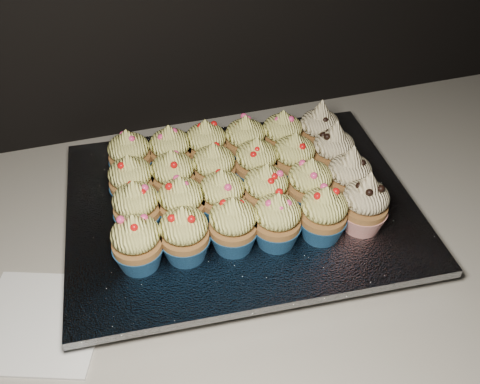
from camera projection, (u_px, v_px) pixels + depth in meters
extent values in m
cube|color=beige|center=(92.00, 275.00, 0.73)|extent=(2.44, 0.64, 0.04)
cube|color=white|center=(41.00, 322.00, 0.65)|extent=(0.19, 0.19, 0.00)
cube|color=black|center=(240.00, 212.00, 0.78)|extent=(0.47, 0.37, 0.02)
cube|color=silver|center=(240.00, 204.00, 0.77)|extent=(0.51, 0.41, 0.01)
cone|color=#1C4F83|center=(139.00, 256.00, 0.66)|extent=(0.06, 0.06, 0.03)
ellipsoid|color=#FFF880|center=(135.00, 234.00, 0.64)|extent=(0.06, 0.06, 0.04)
cone|color=#FFF880|center=(133.00, 220.00, 0.62)|extent=(0.03, 0.03, 0.02)
cone|color=#1C4F83|center=(186.00, 247.00, 0.67)|extent=(0.06, 0.06, 0.03)
ellipsoid|color=#FFF880|center=(184.00, 226.00, 0.65)|extent=(0.06, 0.06, 0.04)
cone|color=#FFF880|center=(182.00, 212.00, 0.63)|extent=(0.03, 0.03, 0.02)
cone|color=#1C4F83|center=(233.00, 238.00, 0.69)|extent=(0.06, 0.06, 0.03)
ellipsoid|color=#FFF880|center=(233.00, 216.00, 0.66)|extent=(0.06, 0.06, 0.04)
cone|color=#FFF880|center=(233.00, 203.00, 0.65)|extent=(0.03, 0.03, 0.02)
cone|color=#1C4F83|center=(276.00, 233.00, 0.69)|extent=(0.06, 0.06, 0.03)
ellipsoid|color=#FFF880|center=(277.00, 212.00, 0.67)|extent=(0.06, 0.06, 0.04)
cone|color=#FFF880|center=(278.00, 198.00, 0.65)|extent=(0.03, 0.03, 0.02)
cone|color=#1C4F83|center=(321.00, 227.00, 0.70)|extent=(0.06, 0.06, 0.03)
ellipsoid|color=#FFF880|center=(324.00, 206.00, 0.68)|extent=(0.06, 0.06, 0.04)
cone|color=#FFF880|center=(326.00, 192.00, 0.66)|extent=(0.03, 0.03, 0.02)
cone|color=#B02118|center=(362.00, 218.00, 0.71)|extent=(0.06, 0.06, 0.03)
ellipsoid|color=beige|center=(366.00, 197.00, 0.69)|extent=(0.06, 0.06, 0.04)
cone|color=beige|center=(370.00, 180.00, 0.67)|extent=(0.03, 0.03, 0.03)
cone|color=#1C4F83|center=(139.00, 221.00, 0.71)|extent=(0.06, 0.06, 0.03)
ellipsoid|color=#FFF880|center=(135.00, 200.00, 0.69)|extent=(0.06, 0.06, 0.04)
cone|color=#FFF880|center=(133.00, 186.00, 0.67)|extent=(0.03, 0.03, 0.02)
cone|color=#1C4F83|center=(183.00, 216.00, 0.72)|extent=(0.06, 0.06, 0.03)
ellipsoid|color=#FFF880|center=(181.00, 195.00, 0.69)|extent=(0.06, 0.06, 0.04)
cone|color=#FFF880|center=(180.00, 182.00, 0.68)|extent=(0.03, 0.03, 0.02)
cone|color=#1C4F83|center=(223.00, 209.00, 0.73)|extent=(0.06, 0.06, 0.03)
ellipsoid|color=#FFF880|center=(222.00, 188.00, 0.70)|extent=(0.06, 0.06, 0.04)
cone|color=#FFF880|center=(222.00, 175.00, 0.69)|extent=(0.03, 0.03, 0.02)
cone|color=#1C4F83|center=(265.00, 204.00, 0.74)|extent=(0.06, 0.06, 0.03)
ellipsoid|color=#FFF880|center=(266.00, 183.00, 0.71)|extent=(0.06, 0.06, 0.04)
cone|color=#FFF880|center=(267.00, 169.00, 0.70)|extent=(0.03, 0.03, 0.02)
cone|color=#1C4F83|center=(308.00, 198.00, 0.75)|extent=(0.06, 0.06, 0.03)
ellipsoid|color=#FFF880|center=(310.00, 177.00, 0.72)|extent=(0.06, 0.06, 0.04)
cone|color=#FFF880|center=(312.00, 163.00, 0.71)|extent=(0.03, 0.03, 0.02)
cone|color=#B02118|center=(346.00, 191.00, 0.76)|extent=(0.06, 0.06, 0.03)
ellipsoid|color=beige|center=(350.00, 170.00, 0.73)|extent=(0.06, 0.06, 0.04)
cone|color=beige|center=(353.00, 154.00, 0.71)|extent=(0.03, 0.03, 0.03)
cone|color=#1C4F83|center=(134.00, 194.00, 0.75)|extent=(0.06, 0.06, 0.03)
ellipsoid|color=#FFF880|center=(130.00, 173.00, 0.73)|extent=(0.06, 0.06, 0.04)
cone|color=#FFF880|center=(128.00, 160.00, 0.71)|extent=(0.03, 0.03, 0.02)
cone|color=#1C4F83|center=(175.00, 189.00, 0.76)|extent=(0.06, 0.06, 0.03)
ellipsoid|color=#FFF880|center=(172.00, 168.00, 0.73)|extent=(0.06, 0.06, 0.04)
cone|color=#FFF880|center=(171.00, 155.00, 0.72)|extent=(0.03, 0.03, 0.02)
cone|color=#1C4F83|center=(215.00, 182.00, 0.77)|extent=(0.06, 0.06, 0.03)
ellipsoid|color=#FFF880|center=(214.00, 161.00, 0.75)|extent=(0.06, 0.06, 0.04)
cone|color=#FFF880|center=(213.00, 148.00, 0.73)|extent=(0.03, 0.03, 0.02)
cone|color=#1C4F83|center=(256.00, 176.00, 0.78)|extent=(0.06, 0.06, 0.03)
ellipsoid|color=#FFF880|center=(256.00, 155.00, 0.76)|extent=(0.06, 0.06, 0.04)
cone|color=#FFF880|center=(257.00, 142.00, 0.74)|extent=(0.03, 0.03, 0.02)
cone|color=#1C4F83|center=(293.00, 171.00, 0.79)|extent=(0.06, 0.06, 0.03)
ellipsoid|color=#FFF880|center=(294.00, 151.00, 0.77)|extent=(0.06, 0.06, 0.04)
cone|color=#FFF880|center=(295.00, 137.00, 0.75)|extent=(0.03, 0.03, 0.02)
cone|color=#B02118|center=(331.00, 165.00, 0.80)|extent=(0.06, 0.06, 0.03)
ellipsoid|color=beige|center=(334.00, 145.00, 0.78)|extent=(0.06, 0.06, 0.04)
cone|color=beige|center=(336.00, 129.00, 0.76)|extent=(0.03, 0.03, 0.03)
cone|color=#1C4F83|center=(132.00, 168.00, 0.80)|extent=(0.06, 0.06, 0.03)
ellipsoid|color=#FFF880|center=(128.00, 148.00, 0.77)|extent=(0.06, 0.06, 0.04)
cone|color=#FFF880|center=(126.00, 135.00, 0.76)|extent=(0.03, 0.03, 0.02)
cone|color=#1C4F83|center=(172.00, 164.00, 0.80)|extent=(0.06, 0.06, 0.03)
ellipsoid|color=#FFF880|center=(170.00, 143.00, 0.78)|extent=(0.06, 0.06, 0.04)
cone|color=#FFF880|center=(168.00, 130.00, 0.76)|extent=(0.03, 0.03, 0.02)
cone|color=#1C4F83|center=(207.00, 158.00, 0.82)|extent=(0.06, 0.06, 0.03)
ellipsoid|color=#FFF880|center=(206.00, 138.00, 0.79)|extent=(0.06, 0.06, 0.04)
cone|color=#FFF880|center=(205.00, 125.00, 0.78)|extent=(0.03, 0.03, 0.02)
cone|color=#1C4F83|center=(245.00, 154.00, 0.82)|extent=(0.06, 0.06, 0.03)
ellipsoid|color=#FFF880|center=(245.00, 133.00, 0.80)|extent=(0.06, 0.06, 0.04)
cone|color=#FFF880|center=(245.00, 120.00, 0.78)|extent=(0.03, 0.03, 0.02)
cone|color=#1C4F83|center=(281.00, 148.00, 0.83)|extent=(0.06, 0.06, 0.03)
ellipsoid|color=#FFF880|center=(282.00, 128.00, 0.81)|extent=(0.06, 0.06, 0.04)
cone|color=#FFF880|center=(283.00, 115.00, 0.79)|extent=(0.03, 0.03, 0.02)
cone|color=#B02118|center=(317.00, 143.00, 0.84)|extent=(0.06, 0.06, 0.03)
ellipsoid|color=beige|center=(320.00, 123.00, 0.82)|extent=(0.06, 0.06, 0.04)
cone|color=beige|center=(322.00, 108.00, 0.80)|extent=(0.03, 0.03, 0.03)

